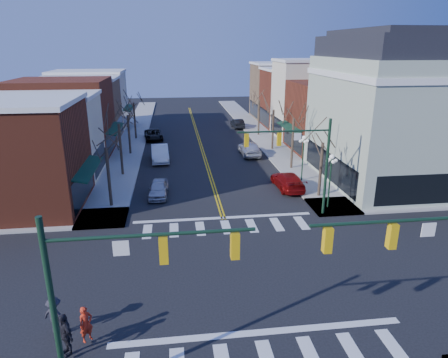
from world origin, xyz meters
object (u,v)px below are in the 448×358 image
object	(u,v)px
victorian_corner	(398,109)
lamppost_corner	(331,172)
pedestrian_dark_a	(65,334)
pedestrian_dark_b	(55,315)
car_right_far	(238,123)
pedestrian_red_a	(86,324)
car_right_mid	(250,148)
car_right_near	(288,181)
car_left_mid	(160,153)
lamppost_midblock	(303,151)
car_left_far	(154,135)
car_left_near	(158,189)

from	to	relation	value
victorian_corner	lamppost_corner	distance (m)	10.89
pedestrian_dark_a	pedestrian_dark_b	xyz separation A→B (m)	(-0.78, 1.44, -0.10)
car_right_far	pedestrian_red_a	xyz separation A→B (m)	(-13.70, -45.22, 0.27)
car_right_mid	pedestrian_red_a	xyz separation A→B (m)	(-12.50, -29.16, 0.12)
car_right_mid	pedestrian_dark_a	bearing A→B (deg)	64.85
car_right_near	pedestrian_dark_a	size ratio (longest dim) A/B	2.65
lamppost_corner	pedestrian_dark_a	bearing A→B (deg)	-140.14
car_left_mid	pedestrian_dark_b	world-z (taller)	pedestrian_dark_b
victorian_corner	car_right_near	xyz separation A→B (m)	(-10.10, -1.14, -5.94)
car_left_mid	car_right_near	size ratio (longest dim) A/B	1.03
lamppost_corner	lamppost_midblock	bearing A→B (deg)	90.00
victorian_corner	car_right_mid	bearing A→B (deg)	137.50
lamppost_midblock	pedestrian_red_a	xyz separation A→B (m)	(-15.50, -19.31, -2.00)
lamppost_corner	car_left_far	size ratio (longest dim) A/B	0.89
car_left_mid	car_right_far	bearing A→B (deg)	53.09
car_left_near	car_left_far	bearing A→B (deg)	96.44
car_left_mid	car_left_far	world-z (taller)	car_left_mid
lamppost_corner	lamppost_midblock	distance (m)	6.50
car_left_far	pedestrian_red_a	distance (m)	38.69
car_left_far	pedestrian_red_a	world-z (taller)	pedestrian_red_a
lamppost_midblock	pedestrian_dark_b	distance (m)	25.20
car_left_far	pedestrian_dark_a	distance (m)	39.40
car_left_near	pedestrian_dark_b	distance (m)	16.93
car_right_near	car_right_far	world-z (taller)	car_right_near
lamppost_corner	car_right_mid	world-z (taller)	lamppost_corner
car_left_near	pedestrian_red_a	xyz separation A→B (m)	(-2.50, -17.22, 0.29)
car_left_mid	lamppost_midblock	bearing A→B (deg)	-37.23
victorian_corner	pedestrian_dark_a	size ratio (longest dim) A/B	7.60
car_left_mid	pedestrian_dark_b	xyz separation A→B (m)	(-3.82, -27.34, 0.14)
lamppost_midblock	pedestrian_dark_a	world-z (taller)	lamppost_midblock
car_left_mid	pedestrian_red_a	bearing A→B (deg)	-98.26
car_right_mid	pedestrian_dark_a	xyz separation A→B (m)	(-13.16, -29.84, 0.24)
car_right_near	car_right_far	size ratio (longest dim) A/B	1.18
victorian_corner	car_left_near	world-z (taller)	victorian_corner
pedestrian_red_a	pedestrian_dark_b	xyz separation A→B (m)	(-1.44, 0.76, 0.03)
car_left_near	pedestrian_dark_b	bearing A→B (deg)	-100.29
victorian_corner	car_left_far	xyz separation A→B (m)	(-22.52, 19.86, -5.98)
pedestrian_dark_b	lamppost_corner	bearing A→B (deg)	-125.50
victorian_corner	car_left_mid	bearing A→B (deg)	156.56
car_left_near	car_right_far	distance (m)	30.16
lamppost_midblock	car_left_near	world-z (taller)	lamppost_midblock
car_right_mid	pedestrian_dark_a	distance (m)	32.62
pedestrian_red_a	car_right_far	bearing A→B (deg)	32.45
victorian_corner	car_right_near	distance (m)	11.77
car_left_near	pedestrian_red_a	size ratio (longest dim) A/B	2.42
car_left_far	pedestrian_red_a	size ratio (longest dim) A/B	3.03
victorian_corner	pedestrian_red_a	world-z (taller)	victorian_corner
car_left_mid	car_left_far	size ratio (longest dim) A/B	1.05
lamppost_midblock	pedestrian_dark_b	size ratio (longest dim) A/B	2.59
car_right_mid	car_right_far	distance (m)	16.10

